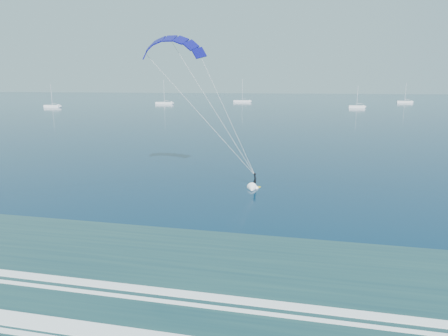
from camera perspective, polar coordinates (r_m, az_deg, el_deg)
kitesurfer_rig at (r=42.18m, az=-1.81°, el=8.83°), size 13.90×4.79×17.06m
sailboat_0 at (r=206.82m, az=-23.30°, el=8.12°), size 7.92×2.40×10.87m
sailboat_1 at (r=223.75m, az=-8.52°, el=9.18°), size 9.62×2.40×13.09m
sailboat_2 at (r=243.87m, az=2.63°, el=9.52°), size 10.39×2.40×13.78m
sailboat_3 at (r=196.23m, az=18.43°, el=8.32°), size 7.14×2.40×10.12m
sailboat_4 at (r=258.15m, az=24.41°, el=8.62°), size 8.52×2.40×11.62m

